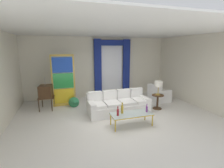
% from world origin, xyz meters
% --- Properties ---
extents(ground_plane, '(16.00, 16.00, 0.00)m').
position_xyz_m(ground_plane, '(0.00, 0.00, 0.00)').
color(ground_plane, white).
extents(wall_rear, '(8.00, 0.12, 3.00)m').
position_xyz_m(wall_rear, '(0.00, 3.06, 1.50)').
color(wall_rear, silver).
rests_on(wall_rear, ground).
extents(wall_left, '(0.12, 7.00, 3.00)m').
position_xyz_m(wall_left, '(-3.66, 0.60, 1.50)').
color(wall_left, silver).
rests_on(wall_left, ground).
extents(wall_right, '(0.12, 7.00, 3.00)m').
position_xyz_m(wall_right, '(3.66, 0.60, 1.50)').
color(wall_right, silver).
rests_on(wall_right, ground).
extents(ceiling_slab, '(8.00, 7.60, 0.04)m').
position_xyz_m(ceiling_slab, '(0.00, 0.80, 3.02)').
color(ceiling_slab, white).
extents(curtained_window, '(2.00, 0.17, 2.70)m').
position_xyz_m(curtained_window, '(0.69, 2.89, 1.74)').
color(curtained_window, white).
rests_on(curtained_window, ground).
extents(couch_white_long, '(2.37, 0.99, 0.86)m').
position_xyz_m(couch_white_long, '(0.17, 0.50, 0.31)').
color(couch_white_long, white).
rests_on(couch_white_long, ground).
extents(coffee_table, '(1.33, 0.56, 0.41)m').
position_xyz_m(coffee_table, '(0.20, -0.70, 0.37)').
color(coffee_table, silver).
rests_on(coffee_table, ground).
extents(bottle_blue_decanter, '(0.06, 0.06, 0.28)m').
position_xyz_m(bottle_blue_decanter, '(0.73, -0.73, 0.52)').
color(bottle_blue_decanter, '#753384').
rests_on(bottle_blue_decanter, coffee_table).
extents(bottle_crystal_tall, '(0.07, 0.07, 0.30)m').
position_xyz_m(bottle_crystal_tall, '(-0.27, -0.73, 0.53)').
color(bottle_crystal_tall, maroon).
rests_on(bottle_crystal_tall, coffee_table).
extents(bottle_amber_squat, '(0.08, 0.08, 0.36)m').
position_xyz_m(bottle_amber_squat, '(-0.08, -0.60, 0.56)').
color(bottle_amber_squat, gold).
rests_on(bottle_amber_squat, coffee_table).
extents(vintage_tv, '(0.62, 0.65, 1.35)m').
position_xyz_m(vintage_tv, '(-2.49, 1.68, 0.73)').
color(vintage_tv, '#472D19').
rests_on(vintage_tv, ground).
extents(armchair_white, '(0.89, 0.89, 0.80)m').
position_xyz_m(armchair_white, '(2.43, 1.23, 0.29)').
color(armchair_white, white).
rests_on(armchair_white, ground).
extents(stained_glass_divider, '(0.95, 0.05, 2.20)m').
position_xyz_m(stained_glass_divider, '(-1.79, 1.91, 1.06)').
color(stained_glass_divider, gold).
rests_on(stained_glass_divider, ground).
extents(peacock_figurine, '(0.44, 0.60, 0.50)m').
position_xyz_m(peacock_figurine, '(-1.42, 1.51, 0.22)').
color(peacock_figurine, beige).
rests_on(peacock_figurine, ground).
extents(round_side_table, '(0.48, 0.48, 0.59)m').
position_xyz_m(round_side_table, '(1.84, 0.37, 0.36)').
color(round_side_table, '#472D19').
rests_on(round_side_table, ground).
extents(table_lamp_brass, '(0.32, 0.32, 0.57)m').
position_xyz_m(table_lamp_brass, '(1.84, 0.37, 1.03)').
color(table_lamp_brass, '#B29338').
rests_on(table_lamp_brass, round_side_table).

